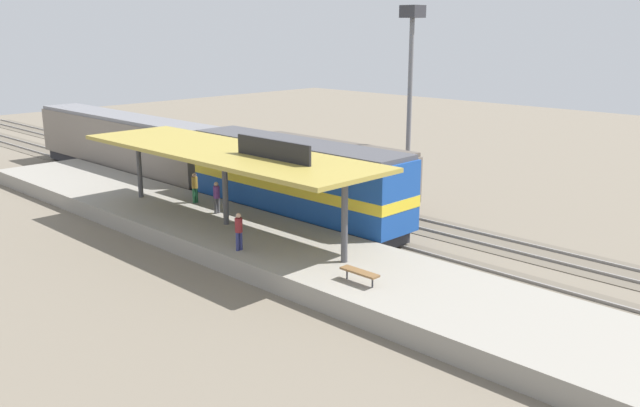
{
  "coord_description": "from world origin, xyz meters",
  "views": [
    {
      "loc": [
        -24.48,
        -26.03,
        10.47
      ],
      "look_at": [
        -1.38,
        -3.43,
        2.0
      ],
      "focal_mm": 37.81,
      "sensor_mm": 36.0,
      "label": 1
    }
  ],
  "objects_px": {
    "person_walking": "(239,230)",
    "person_boarding": "(195,186)",
    "locomotive": "(296,181)",
    "light_mast": "(411,64)",
    "passenger_carriage_single": "(124,144)",
    "platform_bench": "(360,272)",
    "person_waiting": "(217,196)",
    "freight_car": "(328,171)"
  },
  "relations": [
    {
      "from": "person_waiting",
      "to": "person_boarding",
      "type": "bearing_deg",
      "value": 79.04
    },
    {
      "from": "platform_bench",
      "to": "light_mast",
      "type": "bearing_deg",
      "value": 30.8
    },
    {
      "from": "person_waiting",
      "to": "locomotive",
      "type": "bearing_deg",
      "value": -31.04
    },
    {
      "from": "passenger_carriage_single",
      "to": "person_waiting",
      "type": "relative_size",
      "value": 11.7
    },
    {
      "from": "platform_bench",
      "to": "person_waiting",
      "type": "height_order",
      "value": "person_waiting"
    },
    {
      "from": "platform_bench",
      "to": "freight_car",
      "type": "bearing_deg",
      "value": 48.14
    },
    {
      "from": "person_walking",
      "to": "person_boarding",
      "type": "bearing_deg",
      "value": 66.76
    },
    {
      "from": "locomotive",
      "to": "person_walking",
      "type": "relative_size",
      "value": 8.44
    },
    {
      "from": "light_mast",
      "to": "person_boarding",
      "type": "distance_m",
      "value": 14.33
    },
    {
      "from": "light_mast",
      "to": "person_waiting",
      "type": "height_order",
      "value": "light_mast"
    },
    {
      "from": "locomotive",
      "to": "passenger_carriage_single",
      "type": "xyz_separation_m",
      "value": [
        0.0,
        18.0,
        -0.1
      ]
    },
    {
      "from": "locomotive",
      "to": "light_mast",
      "type": "height_order",
      "value": "light_mast"
    },
    {
      "from": "platform_bench",
      "to": "person_walking",
      "type": "distance_m",
      "value": 6.49
    },
    {
      "from": "platform_bench",
      "to": "person_boarding",
      "type": "height_order",
      "value": "person_boarding"
    },
    {
      "from": "passenger_carriage_single",
      "to": "person_waiting",
      "type": "distance_m",
      "value": 16.22
    },
    {
      "from": "person_waiting",
      "to": "person_boarding",
      "type": "height_order",
      "value": "same"
    },
    {
      "from": "person_boarding",
      "to": "person_waiting",
      "type": "bearing_deg",
      "value": -100.96
    },
    {
      "from": "person_walking",
      "to": "light_mast",
      "type": "bearing_deg",
      "value": 7.04
    },
    {
      "from": "passenger_carriage_single",
      "to": "freight_car",
      "type": "xyz_separation_m",
      "value": [
        4.6,
        -16.03,
        -0.34
      ]
    },
    {
      "from": "locomotive",
      "to": "freight_car",
      "type": "height_order",
      "value": "locomotive"
    },
    {
      "from": "person_walking",
      "to": "person_boarding",
      "type": "xyz_separation_m",
      "value": [
        3.57,
        8.32,
        0.0
      ]
    },
    {
      "from": "freight_car",
      "to": "person_boarding",
      "type": "xyz_separation_m",
      "value": [
        -7.75,
        2.92,
        -0.12
      ]
    },
    {
      "from": "platform_bench",
      "to": "person_boarding",
      "type": "relative_size",
      "value": 0.99
    },
    {
      "from": "platform_bench",
      "to": "locomotive",
      "type": "relative_size",
      "value": 0.12
    },
    {
      "from": "passenger_carriage_single",
      "to": "light_mast",
      "type": "relative_size",
      "value": 1.71
    },
    {
      "from": "freight_car",
      "to": "person_boarding",
      "type": "bearing_deg",
      "value": 159.33
    },
    {
      "from": "light_mast",
      "to": "person_boarding",
      "type": "relative_size",
      "value": 6.84
    },
    {
      "from": "passenger_carriage_single",
      "to": "light_mast",
      "type": "xyz_separation_m",
      "value": [
        7.8,
        -19.63,
        6.08
      ]
    },
    {
      "from": "passenger_carriage_single",
      "to": "freight_car",
      "type": "bearing_deg",
      "value": -73.99
    },
    {
      "from": "locomotive",
      "to": "platform_bench",
      "type": "bearing_deg",
      "value": -121.33
    },
    {
      "from": "passenger_carriage_single",
      "to": "light_mast",
      "type": "bearing_deg",
      "value": -68.33
    },
    {
      "from": "person_boarding",
      "to": "person_walking",
      "type": "bearing_deg",
      "value": -113.24
    },
    {
      "from": "platform_bench",
      "to": "light_mast",
      "type": "relative_size",
      "value": 0.15
    },
    {
      "from": "passenger_carriage_single",
      "to": "person_boarding",
      "type": "xyz_separation_m",
      "value": [
        -3.15,
        -13.1,
        -0.46
      ]
    },
    {
      "from": "locomotive",
      "to": "freight_car",
      "type": "relative_size",
      "value": 1.2
    },
    {
      "from": "platform_bench",
      "to": "person_walking",
      "type": "bearing_deg",
      "value": 96.39
    },
    {
      "from": "platform_bench",
      "to": "person_waiting",
      "type": "bearing_deg",
      "value": 79.06
    },
    {
      "from": "freight_car",
      "to": "person_waiting",
      "type": "relative_size",
      "value": 7.02
    },
    {
      "from": "person_waiting",
      "to": "person_walking",
      "type": "bearing_deg",
      "value": -118.46
    },
    {
      "from": "locomotive",
      "to": "light_mast",
      "type": "bearing_deg",
      "value": -11.8
    },
    {
      "from": "passenger_carriage_single",
      "to": "light_mast",
      "type": "distance_m",
      "value": 21.98
    },
    {
      "from": "platform_bench",
      "to": "passenger_carriage_single",
      "type": "xyz_separation_m",
      "value": [
        6.0,
        27.86,
        0.97
      ]
    }
  ]
}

